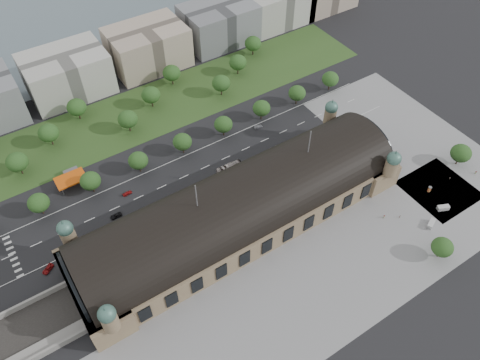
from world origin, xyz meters
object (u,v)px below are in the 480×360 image
parked_car_2 (79,249)px  parked_car_3 (102,246)px  traffic_car_5 (258,127)px  pedestrian_5 (476,173)px  parked_car_6 (178,202)px  parked_car_4 (146,217)px  pedestrian_4 (436,244)px  van_east (442,208)px  pedestrian_0 (384,217)px  traffic_car_2 (116,216)px  advertising_column (429,189)px  traffic_car_3 (127,193)px  parked_car_5 (134,226)px  bus_mid (229,168)px  parked_car_0 (89,248)px  parked_car_1 (48,269)px  traffic_car_4 (231,165)px  pedestrian_1 (400,217)px  bus_west (185,193)px  van_south (431,224)px  petrol_station (71,176)px  pedestrian_2 (450,178)px  bus_east (268,154)px

parked_car_2 → parked_car_3: size_ratio=1.17×
traffic_car_5 → pedestrian_5: pedestrian_5 is taller
parked_car_6 → parked_car_4: bearing=-128.4°
parked_car_2 → pedestrian_4: 152.37m
van_east → pedestrian_0: (-25.79, 10.99, -0.16)m
traffic_car_2 → pedestrian_0: (100.72, -66.14, 0.22)m
advertising_column → pedestrian_0: advertising_column is taller
parked_car_4 → pedestrian_4: pedestrian_4 is taller
parked_car_4 → traffic_car_3: bearing=155.3°
parked_car_5 → advertising_column: 137.64m
bus_mid → parked_car_0: bearing=95.9°
parked_car_0 → parked_car_1: bearing=-114.0°
traffic_car_4 → traffic_car_5: size_ratio=0.90×
traffic_car_3 → traffic_car_5: bearing=-91.3°
parked_car_1 → pedestrian_1: (141.16, -59.43, 0.00)m
parked_car_4 → bus_west: size_ratio=0.40×
van_south → pedestrian_4: size_ratio=3.59×
petrol_station → traffic_car_4: size_ratio=3.47×
pedestrian_0 → petrol_station: bearing=121.8°
traffic_car_2 → van_south: bearing=53.1°
petrol_station → traffic_car_4: 76.68m
parked_car_1 → bus_mid: bearing=58.7°
traffic_car_5 → pedestrian_0: size_ratio=2.35×
parked_car_6 → pedestrian_2: bearing=25.1°
traffic_car_2 → traffic_car_3: (9.75, 9.59, -0.08)m
parked_car_6 → parked_car_2: bearing=-128.4°
pedestrian_2 → pedestrian_1: bearing=63.6°
petrol_station → advertising_column: 169.90m
pedestrian_0 → pedestrian_1: (6.16, -3.78, -0.19)m
petrol_station → traffic_car_5: bearing=-10.3°
parked_car_4 → bus_mid: 47.40m
van_south → petrol_station: bearing=114.5°
parked_car_1 → pedestrian_5: 201.29m
petrol_station → bus_east: (88.36, -37.90, -1.19)m
bus_east → petrol_station: bearing=64.2°
bus_east → pedestrian_0: size_ratio=6.62×
parked_car_5 → parked_car_2: bearing=-116.4°
petrol_station → parked_car_0: petrol_station is taller
bus_mid → van_east: (68.31, -73.72, -0.75)m
traffic_car_2 → pedestrian_4: (109.09, -89.05, 0.08)m
parked_car_4 → parked_car_3: bearing=-108.8°
parked_car_4 → parked_car_5: bearing=-108.3°
traffic_car_4 → pedestrian_4: 100.44m
traffic_car_3 → bus_east: size_ratio=0.36×
parked_car_2 → traffic_car_2: bearing=73.1°
parked_car_2 → bus_west: bearing=53.3°
parked_car_6 → pedestrian_1: bearing=13.8°
traffic_car_4 → parked_car_3: size_ratio=0.86×
parked_car_6 → pedestrian_0: pedestrian_0 is taller
parked_car_3 → bus_mid: 70.22m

